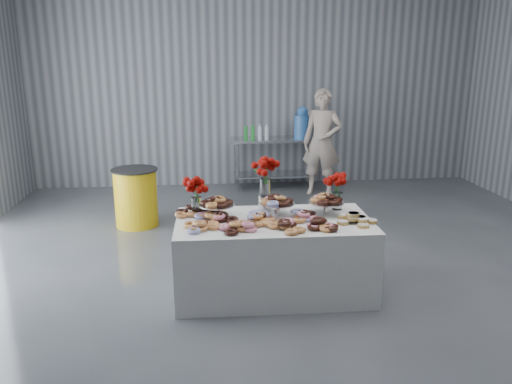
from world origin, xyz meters
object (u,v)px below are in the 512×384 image
prep_table (274,154)px  trash_barrel (136,197)px  display_table (273,256)px  person (322,142)px  water_jug (302,124)px

prep_table → trash_barrel: size_ratio=1.86×
display_table → trash_barrel: (-1.60, 2.22, 0.03)m
prep_table → person: size_ratio=0.84×
display_table → person: (1.34, 3.58, 0.52)m
person → water_jug: bearing=142.0°
prep_table → person: person is taller
water_jug → trash_barrel: (-2.69, -1.83, -0.75)m
prep_table → person: bearing=-32.0°
water_jug → trash_barrel: size_ratio=0.69×
person → trash_barrel: person is taller
water_jug → trash_barrel: 3.34m
person → prep_table: bearing=171.7°
water_jug → person: bearing=-61.7°
water_jug → prep_table: bearing=180.0°
display_table → prep_table: size_ratio=1.27×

